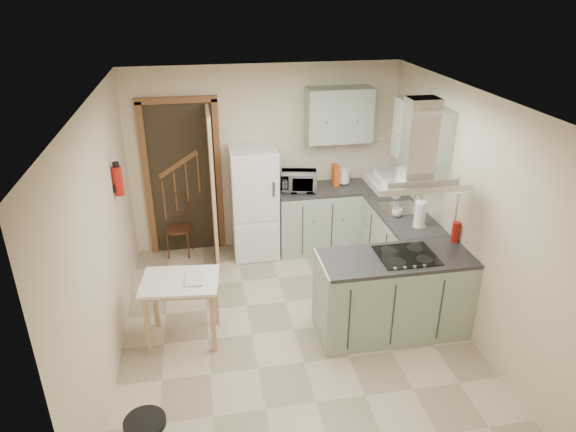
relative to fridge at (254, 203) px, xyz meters
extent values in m
plane|color=#C0AF95|center=(0.20, -1.80, -0.75)|extent=(4.20, 4.20, 0.00)
plane|color=silver|center=(0.20, -1.80, 1.75)|extent=(4.20, 4.20, 0.00)
plane|color=beige|center=(0.20, 0.30, 0.50)|extent=(3.60, 0.00, 3.60)
plane|color=beige|center=(-1.60, -1.80, 0.50)|extent=(0.00, 4.20, 4.20)
plane|color=beige|center=(2.00, -1.80, 0.50)|extent=(0.00, 4.20, 4.20)
cube|color=brown|center=(-0.90, 0.27, 0.30)|extent=(1.10, 0.12, 2.10)
cube|color=white|center=(0.00, 0.00, 0.00)|extent=(0.60, 0.60, 1.50)
cube|color=#9EB2A0|center=(0.86, 0.00, -0.30)|extent=(1.08, 0.60, 0.90)
cube|color=#9EB2A0|center=(1.70, -0.68, -0.30)|extent=(0.60, 1.95, 0.90)
cube|color=beige|center=(1.16, 0.29, 0.40)|extent=(1.68, 0.02, 0.50)
cube|color=#9EB2A0|center=(1.15, 0.12, 1.10)|extent=(0.85, 0.35, 0.70)
cube|color=#9EB2A0|center=(1.82, -0.95, 1.10)|extent=(0.35, 0.90, 0.70)
cube|color=#9EB2A0|center=(1.22, -1.98, -0.30)|extent=(1.55, 0.65, 0.90)
cube|color=black|center=(1.32, -1.98, 0.16)|extent=(0.58, 0.50, 0.01)
cube|color=silver|center=(1.32, -1.98, 0.97)|extent=(0.90, 0.55, 0.10)
cube|color=silver|center=(1.70, -0.85, 0.16)|extent=(0.45, 0.40, 0.01)
cylinder|color=#B2140F|center=(-1.54, -0.90, 0.75)|extent=(0.10, 0.10, 0.32)
cube|color=tan|center=(-0.95, -1.74, -0.39)|extent=(0.82, 0.65, 0.72)
cube|color=#492C18|center=(-1.02, 0.14, -0.37)|extent=(0.39, 0.39, 0.77)
imported|color=black|center=(0.60, -0.04, 0.28)|extent=(0.51, 0.40, 0.26)
cylinder|color=white|center=(1.25, 0.08, 0.26)|extent=(0.16, 0.16, 0.22)
cube|color=#D55519|center=(1.13, 0.08, 0.29)|extent=(0.08, 0.18, 0.27)
imported|color=silver|center=(1.77, -0.51, 0.24)|extent=(0.11, 0.11, 0.19)
cylinder|color=white|center=(1.72, -1.35, 0.31)|extent=(0.13, 0.13, 0.31)
imported|color=silver|center=(1.58, -1.06, 0.20)|extent=(0.14, 0.14, 0.10)
cylinder|color=#A4160E|center=(1.95, -1.76, 0.26)|extent=(0.10, 0.10, 0.22)
imported|color=#A9383F|center=(-0.90, -1.76, 0.02)|extent=(0.20, 0.26, 0.11)
camera|label=1|loc=(-0.66, -6.24, 2.70)|focal=32.00mm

